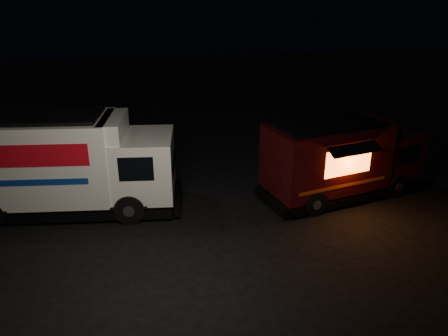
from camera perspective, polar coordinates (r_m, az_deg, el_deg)
The scene contains 3 objects.
ground at distance 15.11m, azimuth -0.08°, elevation -6.97°, with size 80.00×80.00×0.00m, color black.
white_truck at distance 16.17m, azimuth -19.85°, elevation 0.58°, with size 7.80×2.66×3.53m, color white, non-canonical shape.
red_truck at distance 17.08m, azimuth 15.35°, elevation 1.26°, with size 6.37×2.35×2.97m, color #3C0B0E, non-canonical shape.
Camera 1 is at (-2.74, -12.88, 7.41)m, focal length 35.00 mm.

